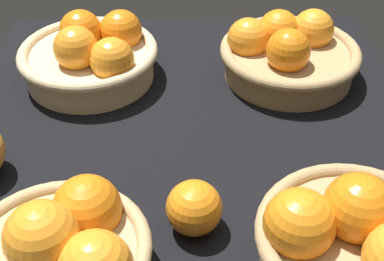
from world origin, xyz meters
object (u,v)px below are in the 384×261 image
at_px(basket_far_right, 355,241).
at_px(loose_orange_front_gap, 196,208).
at_px(basket_near_left, 92,55).
at_px(basket_near_right, 64,253).
at_px(basket_far_left, 287,53).

height_order(basket_far_right, loose_orange_front_gap, basket_far_right).
relative_size(basket_far_right, loose_orange_front_gap, 3.34).
distance_m(basket_near_left, basket_far_right, 0.54).
xyz_separation_m(basket_far_right, loose_orange_front_gap, (-0.07, -0.18, -0.01)).
bearing_deg(basket_near_right, basket_near_left, -177.14).
bearing_deg(loose_orange_front_gap, basket_near_left, -154.21).
xyz_separation_m(basket_near_left, loose_orange_front_gap, (0.35, 0.17, -0.01)).
height_order(basket_near_right, basket_far_right, basket_near_right).
xyz_separation_m(basket_near_right, basket_far_left, (-0.43, 0.32, -0.01)).
height_order(basket_near_left, basket_far_right, basket_far_right).
distance_m(basket_far_right, loose_orange_front_gap, 0.19).
bearing_deg(basket_near_left, basket_far_left, 90.73).
bearing_deg(basket_far_left, basket_near_right, -36.49).
bearing_deg(basket_near_left, basket_near_right, 2.86).
bearing_deg(basket_far_right, basket_near_left, -140.08).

